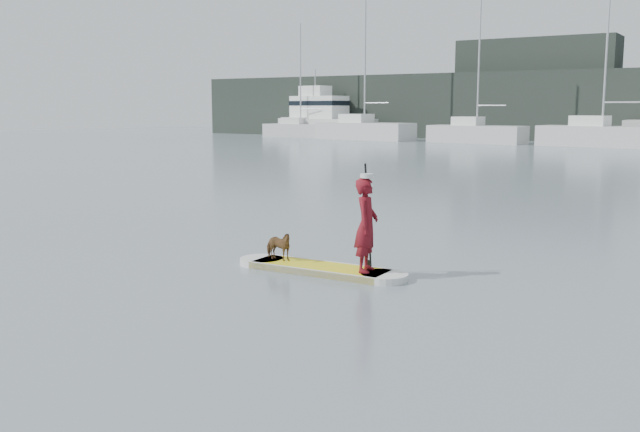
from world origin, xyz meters
The scene contains 12 objects.
ground centered at (0.00, 0.00, 0.00)m, with size 140.00×140.00×0.00m, color slate.
paddleboard centered at (1.93, -1.61, 0.06)m, with size 3.30×0.89×0.12m.
paddler centered at (2.84, -1.57, 0.92)m, with size 0.58×0.38×1.59m, color maroon.
white_cap centered at (2.84, -1.57, 1.75)m, with size 0.22×0.22×0.07m, color silver.
dog centered at (1.05, -1.64, 0.39)m, with size 0.29×0.63×0.53m, color brown.
paddle centered at (2.73, -1.33, 0.80)m, with size 0.10×0.30×2.00m.
sailboat_a centered at (-30.49, 46.16, 0.76)m, with size 7.52×2.59×10.81m.
sailboat_b centered at (-22.55, 44.59, 0.97)m, with size 9.71×4.28×13.94m.
sailboat_c centered at (-11.92, 44.21, 0.84)m, with size 8.08×3.28×11.32m.
sailboat_d centered at (-2.19, 43.80, 0.96)m, with size 9.34×3.83×13.38m.
motor_yacht_b centered at (-28.88, 47.86, 1.84)m, with size 10.32×4.73×6.56m.
shore_building_west centered at (-10.00, 54.00, 4.50)m, with size 14.00×4.00×9.00m, color black.
Camera 1 is at (8.47, -11.98, 2.87)m, focal length 40.00 mm.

